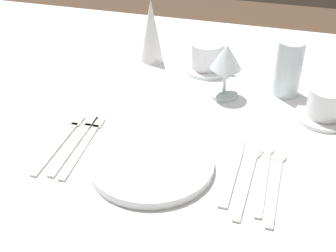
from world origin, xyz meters
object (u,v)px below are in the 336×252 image
(dinner_knife, at_px, (233,173))
(spoon_soup, at_px, (250,172))
(coffee_cup_right, at_px, (208,55))
(spoon_dessert, at_px, (265,168))
(dinner_plate, at_px, (151,163))
(fork_salad, at_px, (62,141))
(napkin_folded, at_px, (151,31))
(coffee_cup_left, at_px, (327,102))
(fork_outer, at_px, (85,144))
(spoon_tea, at_px, (277,177))
(fork_inner, at_px, (76,141))
(drink_tumbler, at_px, (288,71))
(wine_glass_centre, at_px, (226,60))

(dinner_knife, distance_m, spoon_soup, 0.03)
(coffee_cup_right, bearing_deg, spoon_dessert, -63.35)
(dinner_plate, distance_m, spoon_dessert, 0.22)
(fork_salad, distance_m, napkin_folded, 0.44)
(dinner_plate, relative_size, spoon_dessert, 1.08)
(spoon_soup, bearing_deg, coffee_cup_left, 60.13)
(fork_outer, height_order, fork_salad, same)
(spoon_tea, height_order, coffee_cup_right, coffee_cup_right)
(napkin_folded, bearing_deg, spoon_tea, -47.97)
(napkin_folded, bearing_deg, spoon_dessert, -48.47)
(napkin_folded, bearing_deg, dinner_knife, -55.47)
(fork_inner, relative_size, drink_tumbler, 1.58)
(dinner_knife, height_order, spoon_soup, spoon_soup)
(coffee_cup_right, bearing_deg, dinner_plate, -92.82)
(coffee_cup_right, xyz_separation_m, napkin_folded, (-0.16, 0.02, 0.04))
(spoon_soup, relative_size, wine_glass_centre, 1.67)
(spoon_tea, xyz_separation_m, coffee_cup_left, (0.09, 0.24, 0.04))
(dinner_knife, bearing_deg, coffee_cup_left, 56.15)
(fork_outer, relative_size, fork_salad, 1.01)
(dinner_plate, relative_size, fork_inner, 1.12)
(spoon_tea, distance_m, coffee_cup_right, 0.46)
(dinner_plate, xyz_separation_m, spoon_dessert, (0.22, 0.05, -0.01))
(spoon_tea, distance_m, napkin_folded, 0.58)
(coffee_cup_left, height_order, napkin_folded, napkin_folded)
(fork_inner, height_order, napkin_folded, napkin_folded)
(fork_inner, relative_size, spoon_tea, 0.97)
(fork_salad, xyz_separation_m, dinner_knife, (0.37, -0.01, 0.00))
(drink_tumbler, height_order, napkin_folded, napkin_folded)
(coffee_cup_left, relative_size, drink_tumbler, 0.77)
(coffee_cup_left, bearing_deg, dinner_plate, -139.91)
(coffee_cup_left, relative_size, coffee_cup_right, 0.97)
(dinner_plate, height_order, coffee_cup_right, coffee_cup_right)
(fork_salad, xyz_separation_m, spoon_soup, (0.40, 0.00, -0.00))
(napkin_folded, bearing_deg, fork_inner, -94.78)
(fork_outer, distance_m, spoon_dessert, 0.37)
(dinner_plate, bearing_deg, fork_inner, 168.74)
(fork_salad, relative_size, coffee_cup_left, 2.06)
(spoon_dessert, bearing_deg, drink_tumbler, 87.13)
(spoon_tea, distance_m, wine_glass_centre, 0.34)
(dinner_knife, height_order, drink_tumbler, drink_tumbler)
(dinner_plate, height_order, spoon_tea, dinner_plate)
(drink_tumbler, bearing_deg, spoon_soup, -97.43)
(coffee_cup_left, height_order, coffee_cup_right, coffee_cup_right)
(fork_outer, bearing_deg, fork_salad, -175.74)
(dinner_knife, relative_size, coffee_cup_right, 1.92)
(fork_salad, height_order, napkin_folded, napkin_folded)
(drink_tumbler, bearing_deg, fork_salad, -142.43)
(dinner_plate, height_order, dinner_knife, dinner_plate)
(spoon_dessert, relative_size, coffee_cup_right, 2.05)
(spoon_dessert, bearing_deg, fork_salad, -176.85)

